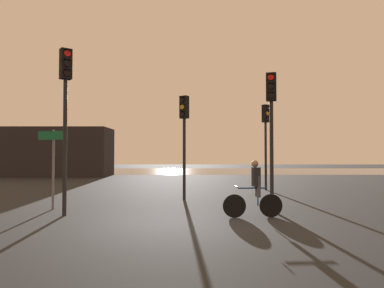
% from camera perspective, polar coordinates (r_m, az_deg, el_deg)
% --- Properties ---
extents(ground_plane, '(120.00, 120.00, 0.00)m').
position_cam_1_polar(ground_plane, '(9.78, -3.09, -12.12)').
color(ground_plane, black).
extents(water_strip, '(80.00, 16.00, 0.01)m').
position_cam_1_polar(water_strip, '(41.36, -0.58, -4.13)').
color(water_strip, slate).
rests_on(water_strip, ground).
extents(distant_building, '(10.26, 4.00, 4.02)m').
position_cam_1_polar(distant_building, '(33.56, -20.89, -1.15)').
color(distant_building, black).
rests_on(distant_building, ground).
extents(traffic_light_far_right, '(0.40, 0.42, 4.33)m').
position_cam_1_polar(traffic_light_far_right, '(19.38, 11.34, 2.03)').
color(traffic_light_far_right, black).
rests_on(traffic_light_far_right, ground).
extents(traffic_light_center, '(0.40, 0.42, 4.13)m').
position_cam_1_polar(traffic_light_center, '(14.91, -1.03, 2.60)').
color(traffic_light_center, black).
rests_on(traffic_light_center, ground).
extents(traffic_light_near_right, '(0.37, 0.39, 4.40)m').
position_cam_1_polar(traffic_light_near_right, '(12.24, 12.18, 4.40)').
color(traffic_light_near_right, black).
rests_on(traffic_light_near_right, ground).
extents(traffic_light_near_left, '(0.41, 0.42, 4.91)m').
position_cam_1_polar(traffic_light_near_left, '(11.68, -18.55, 6.34)').
color(traffic_light_near_left, black).
rests_on(traffic_light_near_left, ground).
extents(direction_sign_post, '(1.06, 0.35, 2.60)m').
position_cam_1_polar(direction_sign_post, '(13.01, -20.25, -1.91)').
color(direction_sign_post, slate).
rests_on(direction_sign_post, ground).
extents(cyclist, '(1.71, 0.46, 1.62)m').
position_cam_1_polar(cyclist, '(10.83, 9.73, -6.70)').
color(cyclist, black).
rests_on(cyclist, ground).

